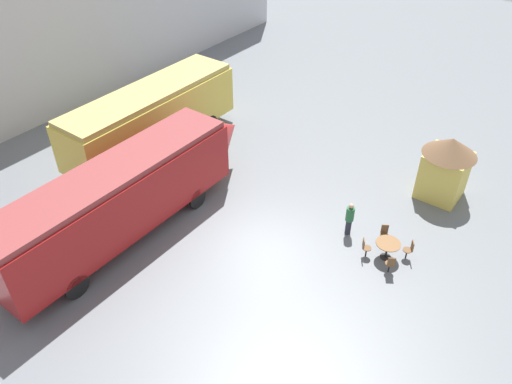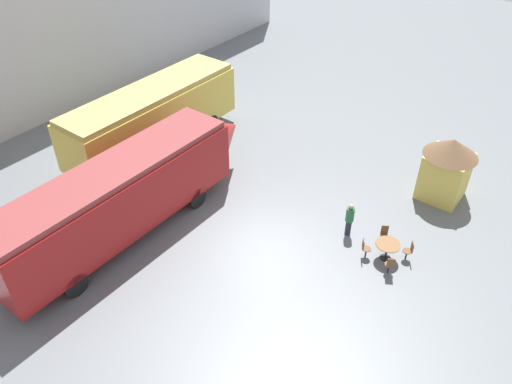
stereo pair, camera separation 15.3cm
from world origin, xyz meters
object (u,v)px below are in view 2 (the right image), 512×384
cafe_table_near (388,247)px  ticket_kiosk (447,166)px  visitor_person (350,218)px  cafe_chair_0 (409,250)px  streamlined_locomotive (134,187)px  passenger_coach_vintage (153,114)px

cafe_table_near → ticket_kiosk: ticket_kiosk is taller
visitor_person → cafe_chair_0: bearing=-87.7°
cafe_table_near → cafe_chair_0: bearing=-57.3°
cafe_chair_0 → ticket_kiosk: size_ratio=0.29×
visitor_person → ticket_kiosk: (4.82, -2.07, 0.84)m
cafe_chair_0 → streamlined_locomotive: bearing=-6.2°
cafe_chair_0 → visitor_person: 2.63m
passenger_coach_vintage → cafe_table_near: 13.12m
streamlined_locomotive → ticket_kiosk: streamlined_locomotive is taller
streamlined_locomotive → cafe_chair_0: 11.16m
streamlined_locomotive → cafe_chair_0: size_ratio=14.55×
cafe_chair_0 → passenger_coach_vintage: bearing=-31.6°
cafe_table_near → ticket_kiosk: bearing=-2.1°
streamlined_locomotive → ticket_kiosk: (9.65, -9.38, -0.31)m
streamlined_locomotive → cafe_chair_0: (4.93, -9.91, -1.47)m
streamlined_locomotive → cafe_table_near: (4.47, -9.19, -1.36)m
passenger_coach_vintage → cafe_chair_0: (0.26, -13.76, -1.48)m
ticket_kiosk → streamlined_locomotive: bearing=135.8°
passenger_coach_vintage → cafe_table_near: passenger_coach_vintage is taller
passenger_coach_vintage → streamlined_locomotive: bearing=-140.5°
streamlined_locomotive → visitor_person: streamlined_locomotive is taller
visitor_person → passenger_coach_vintage: bearing=90.8°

